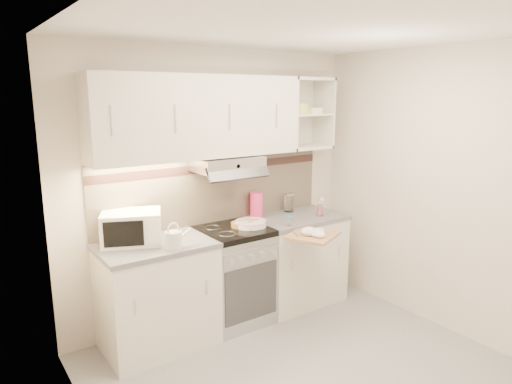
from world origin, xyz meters
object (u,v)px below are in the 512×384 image
watering_can (174,239)px  pink_pitcher (256,205)px  plate_stack (251,224)px  electric_range (234,275)px  cutting_board (313,235)px  glass_jar (289,202)px  microwave (132,227)px  spray_bottle (320,208)px

watering_can → pink_pitcher: (1.08, 0.41, 0.05)m
plate_stack → pink_pitcher: bearing=45.7°
electric_range → cutting_board: size_ratio=2.15×
pink_pitcher → watering_can: bearing=-173.7°
plate_stack → glass_jar: (0.63, 0.22, 0.07)m
microwave → plate_stack: bearing=14.7°
electric_range → watering_can: bearing=-162.5°
microwave → watering_can: bearing=-33.2°
glass_jar → spray_bottle: (0.15, -0.31, -0.02)m
electric_range → microwave: (-0.89, 0.12, 0.58)m
spray_bottle → pink_pitcher: bearing=171.0°
electric_range → plate_stack: plate_stack is taller
watering_can → spray_bottle: watering_can is taller
electric_range → watering_can: (-0.68, -0.21, 0.53)m
electric_range → glass_jar: 0.98m
glass_jar → cutting_board: size_ratio=0.46×
microwave → glass_jar: bearing=25.5°
cutting_board → spray_bottle: bearing=17.0°
plate_stack → glass_jar: size_ratio=1.48×
pink_pitcher → spray_bottle: bearing=-46.0°
pink_pitcher → cutting_board: bearing=-96.0°
glass_jar → spray_bottle: bearing=-64.5°
spray_bottle → glass_jar: bearing=137.7°
electric_range → spray_bottle: size_ratio=4.55×
plate_stack → spray_bottle: size_ratio=1.45×
electric_range → watering_can: size_ratio=3.55×
plate_stack → cutting_board: bearing=-53.1°
microwave → watering_can: size_ratio=2.22×
watering_can → glass_jar: 1.52m
cutting_board → pink_pitcher: bearing=74.6°
pink_pitcher → microwave: bearing=169.0°
spray_bottle → electric_range: bearing=-165.5°
plate_stack → spray_bottle: bearing=-6.2°
glass_jar → spray_bottle: 0.34m
cutting_board → glass_jar: bearing=43.2°
plate_stack → glass_jar: glass_jar is taller
spray_bottle → cutting_board: 0.58m
cutting_board → electric_range: bearing=111.0°
plate_stack → pink_pitcher: pink_pitcher is taller
electric_range → glass_jar: size_ratio=4.66×
plate_stack → glass_jar: 0.68m
microwave → glass_jar: 1.69m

